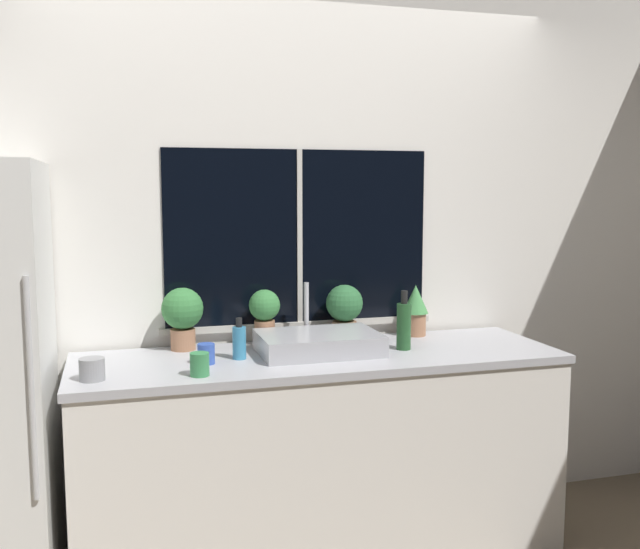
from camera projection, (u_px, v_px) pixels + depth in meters
wall_back at (298, 248)px, 3.43m from camera, size 8.00×0.09×2.70m
wall_right at (572, 231)px, 4.75m from camera, size 0.06×7.00×2.70m
counter at (320, 455)px, 3.16m from camera, size 2.11×0.67×0.92m
sink at (318, 343)px, 3.12m from camera, size 0.52×0.41×0.29m
potted_plant_far_left at (182, 313)px, 3.17m from camera, size 0.19×0.19×0.28m
potted_plant_center_left at (265, 312)px, 3.27m from camera, size 0.14×0.14×0.26m
potted_plant_center_right at (344, 308)px, 3.38m from camera, size 0.18×0.18×0.26m
potted_plant_far_right at (415, 308)px, 3.48m from camera, size 0.13×0.13×0.25m
soap_bottle at (239, 342)px, 3.01m from camera, size 0.06×0.06×0.18m
bottle_tall at (404, 325)px, 3.18m from camera, size 0.06×0.06×0.27m
mug_green at (200, 364)px, 2.74m from camera, size 0.07×0.07×0.09m
mug_blue at (206, 354)px, 2.93m from camera, size 0.07×0.07×0.08m
mug_grey at (92, 369)px, 2.68m from camera, size 0.10×0.10×0.08m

